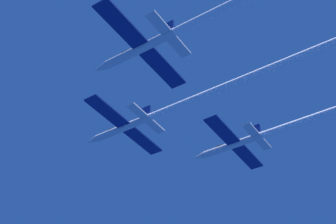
{
  "coord_description": "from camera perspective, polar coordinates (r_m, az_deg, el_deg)",
  "views": [
    {
      "loc": [
        -44.89,
        -37.84,
        -42.52
      ],
      "look_at": [
        0.29,
        -8.36,
        -0.0
      ],
      "focal_mm": 50.45,
      "sensor_mm": 36.0,
      "label": 1
    }
  ],
  "objects": [
    {
      "name": "jet_right_wing",
      "position": [
        73.72,
        15.23,
        -1.31
      ],
      "size": [
        16.74,
        43.24,
        2.77
      ],
      "color": "silver"
    },
    {
      "name": "jet_lead",
      "position": [
        66.07,
        4.59,
        2.14
      ],
      "size": [
        16.74,
        51.8,
        2.77
      ],
      "color": "silver"
    },
    {
      "name": "jet_left_wing",
      "position": [
        54.8,
        7.45,
        12.67
      ],
      "size": [
        16.74,
        47.22,
        2.77
      ],
      "color": "silver"
    }
  ]
}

